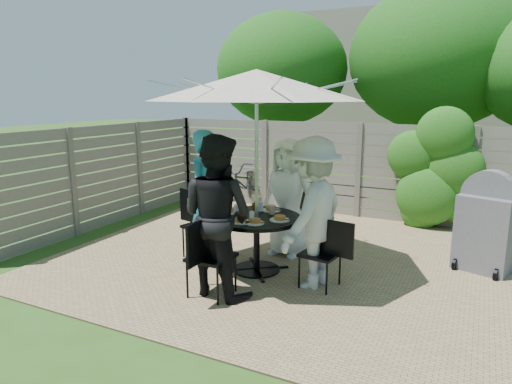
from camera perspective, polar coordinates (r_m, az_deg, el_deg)
The scene contains 23 objects.
backyard_envelope at distance 16.09m, azimuth 19.71°, elevation 12.25°, with size 60.00×60.00×5.00m.
patio_table at distance 6.15m, azimuth 0.07°, elevation -5.18°, with size 1.34×1.34×0.78m.
umbrella at distance 5.88m, azimuth 0.08°, elevation 13.20°, with size 3.12×3.12×2.68m.
chair_back at distance 7.02m, azimuth 4.53°, elevation -5.37°, with size 0.49×0.67×0.89m.
person_back at distance 6.74m, azimuth 4.04°, elevation -0.71°, with size 0.86×0.56×1.76m, color white.
chair_left at distance 6.79m, azimuth -6.71°, elevation -5.74°, with size 0.76×0.58×0.99m.
person_left at distance 6.54m, azimuth -5.95°, elevation -0.55°, with size 0.69×0.45×1.89m, color teal.
chair_front at distance 5.51m, azimuth -5.66°, elevation -10.04°, with size 0.48×0.72×1.00m.
person_front at distance 5.39m, azimuth -4.90°, elevation -3.01°, with size 0.94×0.73×1.94m, color black.
chair_right at distance 5.79m, azimuth 8.11°, elevation -9.31°, with size 0.67×0.49×0.90m.
person_right at distance 5.64m, azimuth 7.08°, elevation -2.66°, with size 1.22×0.70×1.89m, color #BBB8B5.
plate_back at distance 6.37m, azimuth 1.90°, elevation -2.14°, with size 0.26×0.26×0.06m.
plate_left at distance 6.28m, azimuth -2.64°, elevation -2.35°, with size 0.26×0.26×0.06m.
plate_front at distance 5.80m, azimuth -1.93°, elevation -3.59°, with size 0.26×0.26×0.06m.
plate_right at distance 5.89m, azimuth 2.97°, elevation -3.34°, with size 0.26×0.26×0.06m.
plate_extra at distance 5.74m, azimuth -0.12°, elevation -3.73°, with size 0.24×0.24×0.06m.
glass_back at distance 6.33m, azimuth 0.61°, elevation -1.80°, with size 0.07×0.07×0.14m, color silver.
glass_left at distance 6.13m, azimuth -2.49°, elevation -2.28°, with size 0.07×0.07×0.14m, color silver.
glass_front at distance 5.80m, azimuth -0.51°, elevation -3.10°, with size 0.07×0.07×0.14m, color silver.
syrup_jug at distance 6.14m, azimuth -0.13°, elevation -2.15°, with size 0.09×0.09×0.16m, color #59280C.
coffee_cup at distance 6.20m, azimuth 1.98°, elevation -2.22°, with size 0.08×0.08×0.12m, color #C6B293.
bicycle at distance 9.54m, azimuth -1.43°, elevation 1.02°, with size 0.72×2.05×1.08m, color #333338.
bbq_grill at distance 6.91m, azimuth 26.83°, elevation -3.78°, with size 0.81×0.71×1.40m.
Camera 1 is at (2.09, -5.68, 2.37)m, focal length 32.00 mm.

